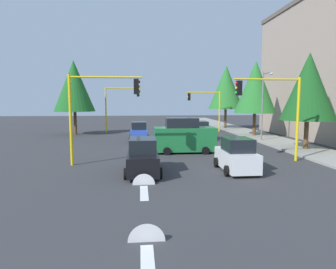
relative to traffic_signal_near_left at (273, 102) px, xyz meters
name	(u,v)px	position (x,y,z in m)	size (l,w,h in m)	color
ground_plane	(177,149)	(-6.00, -5.69, -4.01)	(120.00, 120.00, 0.00)	#353538
sidewalk_kerb	(269,139)	(-11.00, 4.81, -3.93)	(80.00, 4.00, 0.15)	gray
lane_arrow_near	(144,188)	(5.51, -8.69, -4.00)	(2.40, 1.10, 1.10)	silver
lane_arrow_mid	(147,251)	(11.51, -8.69, -4.00)	(2.40, 1.10, 1.10)	silver
traffic_signal_near_left	(273,102)	(0.00, 0.00, 0.00)	(0.36, 4.59, 5.66)	yellow
traffic_signal_far_left	(206,103)	(-20.00, -0.05, -0.19)	(0.36, 4.59, 5.38)	yellow
traffic_signal_near_right	(99,102)	(0.00, -11.40, 0.04)	(0.36, 4.59, 5.72)	yellow
traffic_signal_far_right	(120,101)	(-20.00, -11.42, 0.14)	(0.36, 4.59, 5.88)	yellow
street_lamp_curbside	(264,98)	(-9.61, 3.51, 0.34)	(2.15, 0.28, 7.00)	slate
tree_roadside_near	(309,87)	(-4.00, 4.81, 1.24)	(4.37, 4.37, 7.99)	brown
tree_opposite_side	(74,86)	(-18.00, -16.69, 1.88)	(4.88, 4.88, 8.95)	brown
tree_roadside_mid	(255,87)	(-14.00, 4.31, 1.65)	(4.70, 4.70, 8.60)	brown
tree_roadside_far	(226,87)	(-24.00, 3.81, 2.07)	(5.03, 5.03, 9.24)	brown
delivery_van_green	(184,137)	(-4.00, -5.36, -2.72)	(2.22, 4.80, 2.77)	#1E7238
car_black	(143,157)	(2.55, -8.71, -3.11)	(4.18, 2.00, 1.98)	black
car_red	(200,131)	(-12.03, -2.47, -3.11)	(3.90, 1.93, 1.98)	red
car_white	(237,156)	(2.63, -3.26, -3.11)	(3.66, 1.99, 1.98)	white
car_blue	(139,132)	(-11.30, -8.94, -3.11)	(4.11, 1.99, 1.98)	blue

